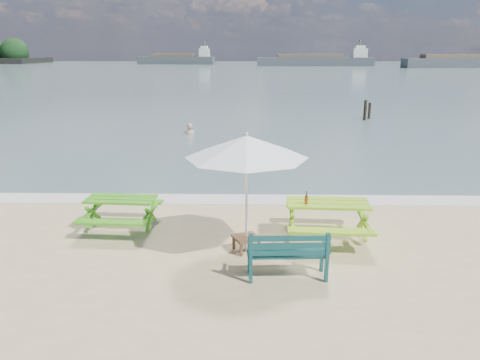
{
  "coord_description": "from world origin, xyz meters",
  "views": [
    {
      "loc": [
        0.23,
        -7.55,
        3.94
      ],
      "look_at": [
        0.02,
        3.0,
        1.0
      ],
      "focal_mm": 35.0,
      "sensor_mm": 36.0,
      "label": 1
    }
  ],
  "objects_px": {
    "side_table": "(246,243)",
    "patio_umbrella": "(247,147)",
    "beer_bottle": "(306,200)",
    "picnic_table_left": "(122,214)",
    "park_bench": "(287,263)",
    "swimmer": "(190,140)",
    "picnic_table_right": "(327,221)"
  },
  "relations": [
    {
      "from": "park_bench",
      "to": "swimmer",
      "type": "relative_size",
      "value": 0.87
    },
    {
      "from": "picnic_table_left",
      "to": "picnic_table_right",
      "type": "distance_m",
      "value": 4.59
    },
    {
      "from": "side_table",
      "to": "swimmer",
      "type": "xyz_separation_m",
      "value": [
        -2.86,
        13.67,
        -0.47
      ]
    },
    {
      "from": "park_bench",
      "to": "swimmer",
      "type": "bearing_deg",
      "value": 103.68
    },
    {
      "from": "side_table",
      "to": "patio_umbrella",
      "type": "xyz_separation_m",
      "value": [
        0.0,
        0.0,
        2.0
      ]
    },
    {
      "from": "picnic_table_right",
      "to": "side_table",
      "type": "distance_m",
      "value": 1.89
    },
    {
      "from": "picnic_table_right",
      "to": "beer_bottle",
      "type": "bearing_deg",
      "value": -165.56
    },
    {
      "from": "picnic_table_left",
      "to": "beer_bottle",
      "type": "distance_m",
      "value": 4.17
    },
    {
      "from": "side_table",
      "to": "beer_bottle",
      "type": "xyz_separation_m",
      "value": [
        1.25,
        0.58,
        0.75
      ]
    },
    {
      "from": "picnic_table_right",
      "to": "swimmer",
      "type": "relative_size",
      "value": 1.2
    },
    {
      "from": "beer_bottle",
      "to": "picnic_table_left",
      "type": "bearing_deg",
      "value": 171.78
    },
    {
      "from": "park_bench",
      "to": "side_table",
      "type": "distance_m",
      "value": 1.34
    },
    {
      "from": "park_bench",
      "to": "beer_bottle",
      "type": "height_order",
      "value": "beer_bottle"
    },
    {
      "from": "picnic_table_right",
      "to": "picnic_table_left",
      "type": "bearing_deg",
      "value": 174.17
    },
    {
      "from": "picnic_table_left",
      "to": "beer_bottle",
      "type": "bearing_deg",
      "value": -8.22
    },
    {
      "from": "beer_bottle",
      "to": "swimmer",
      "type": "bearing_deg",
      "value": 107.44
    },
    {
      "from": "beer_bottle",
      "to": "park_bench",
      "type": "bearing_deg",
      "value": -106.89
    },
    {
      "from": "park_bench",
      "to": "patio_umbrella",
      "type": "relative_size",
      "value": 0.46
    },
    {
      "from": "picnic_table_right",
      "to": "beer_bottle",
      "type": "distance_m",
      "value": 0.72
    },
    {
      "from": "beer_bottle",
      "to": "swimmer",
      "type": "distance_m",
      "value": 13.78
    },
    {
      "from": "picnic_table_left",
      "to": "patio_umbrella",
      "type": "height_order",
      "value": "patio_umbrella"
    },
    {
      "from": "patio_umbrella",
      "to": "swimmer",
      "type": "bearing_deg",
      "value": 101.81
    },
    {
      "from": "picnic_table_left",
      "to": "side_table",
      "type": "distance_m",
      "value": 3.07
    },
    {
      "from": "picnic_table_left",
      "to": "patio_umbrella",
      "type": "relative_size",
      "value": 0.56
    },
    {
      "from": "side_table",
      "to": "beer_bottle",
      "type": "height_order",
      "value": "beer_bottle"
    },
    {
      "from": "picnic_table_right",
      "to": "side_table",
      "type": "xyz_separation_m",
      "value": [
        -1.73,
        -0.7,
        -0.23
      ]
    },
    {
      "from": "beer_bottle",
      "to": "picnic_table_right",
      "type": "bearing_deg",
      "value": 14.44
    },
    {
      "from": "park_bench",
      "to": "patio_umbrella",
      "type": "bearing_deg",
      "value": 123.67
    },
    {
      "from": "picnic_table_left",
      "to": "side_table",
      "type": "xyz_separation_m",
      "value": [
        2.83,
        -1.17,
        -0.19
      ]
    },
    {
      "from": "side_table",
      "to": "beer_bottle",
      "type": "distance_m",
      "value": 1.57
    },
    {
      "from": "picnic_table_left",
      "to": "beer_bottle",
      "type": "xyz_separation_m",
      "value": [
        4.09,
        -0.59,
        0.56
      ]
    },
    {
      "from": "picnic_table_right",
      "to": "patio_umbrella",
      "type": "bearing_deg",
      "value": -157.91
    }
  ]
}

